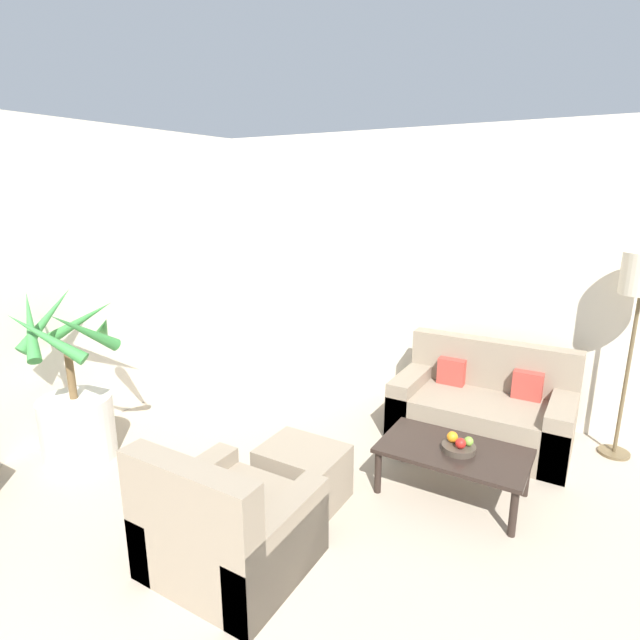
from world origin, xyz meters
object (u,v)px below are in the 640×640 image
object	(u,v)px
sofa_loveseat	(482,409)
fruit_bowl	(459,448)
apple_red	(461,443)
apple_green	(469,441)
coffee_table	(453,454)
ottoman	(303,474)
armchair	(227,529)
potted_palm	(76,410)
orange_fruit	(452,437)

from	to	relation	value
sofa_loveseat	fruit_bowl	world-z (taller)	sofa_loveseat
apple_red	apple_green	distance (m)	0.08
coffee_table	apple_red	size ratio (longest dim) A/B	13.73
apple_green	ottoman	size ratio (longest dim) A/B	0.11
fruit_bowl	coffee_table	bearing A→B (deg)	168.65
sofa_loveseat	ottoman	size ratio (longest dim) A/B	2.53
sofa_loveseat	coffee_table	world-z (taller)	sofa_loveseat
apple_red	apple_green	world-z (taller)	apple_red
apple_red	armchair	bearing A→B (deg)	-125.69
coffee_table	apple_red	bearing A→B (deg)	-38.28
apple_green	ottoman	bearing A→B (deg)	-148.15
ottoman	coffee_table	bearing A→B (deg)	33.53
fruit_bowl	apple_green	bearing A→B (deg)	25.94
potted_palm	armchair	size ratio (longest dim) A/B	1.65
orange_fruit	ottoman	bearing A→B (deg)	-145.21
sofa_loveseat	ottoman	world-z (taller)	sofa_loveseat
sofa_loveseat	coffee_table	distance (m)	0.95
apple_red	fruit_bowl	bearing A→B (deg)	118.94
sofa_loveseat	apple_red	distance (m)	1.01
sofa_loveseat	orange_fruit	xyz separation A→B (m)	(-0.00, -0.94, 0.16)
apple_red	coffee_table	bearing A→B (deg)	141.72
coffee_table	ottoman	world-z (taller)	ottoman
orange_fruit	ottoman	world-z (taller)	orange_fruit
fruit_bowl	apple_red	bearing A→B (deg)	-61.06
fruit_bowl	armchair	xyz separation A→B (m)	(-0.94, -1.37, -0.12)
armchair	apple_green	bearing A→B (deg)	54.54
potted_palm	ottoman	distance (m)	1.95
apple_red	armchair	xyz separation A→B (m)	(-0.96, -1.33, -0.18)
potted_palm	ottoman	size ratio (longest dim) A/B	2.44
orange_fruit	armchair	distance (m)	1.66
orange_fruit	armchair	world-z (taller)	armchair
potted_palm	apple_green	size ratio (longest dim) A/B	21.24
sofa_loveseat	orange_fruit	size ratio (longest dim) A/B	18.70
potted_palm	ottoman	bearing A→B (deg)	13.27
coffee_table	armchair	size ratio (longest dim) A/B	1.20
fruit_bowl	apple_red	size ratio (longest dim) A/B	3.17
fruit_bowl	ottoman	world-z (taller)	fruit_bowl
coffee_table	orange_fruit	distance (m)	0.13
fruit_bowl	apple_green	distance (m)	0.09
apple_green	armchair	world-z (taller)	armchair
potted_palm	orange_fruit	xyz separation A→B (m)	(2.76, 1.05, 0.02)
sofa_loveseat	ottoman	xyz separation A→B (m)	(-0.87, -1.54, -0.08)
sofa_loveseat	ottoman	distance (m)	1.77
coffee_table	armchair	xyz separation A→B (m)	(-0.90, -1.38, -0.05)
fruit_bowl	apple_green	world-z (taller)	apple_green
potted_palm	apple_red	size ratio (longest dim) A/B	18.86
sofa_loveseat	orange_fruit	bearing A→B (deg)	-90.00
apple_green	coffee_table	bearing A→B (deg)	-167.09
armchair	ottoman	size ratio (longest dim) A/B	1.48
ottoman	apple_red	bearing A→B (deg)	29.99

